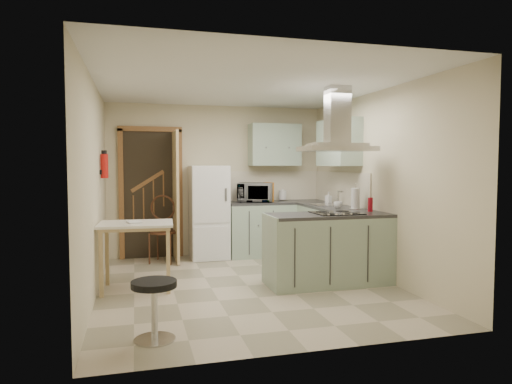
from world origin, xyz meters
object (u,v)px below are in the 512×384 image
object	(u,v)px
drop_leaf_table	(137,256)
microwave	(255,192)
peninsula	(329,249)
fridge	(209,212)
stool	(154,310)
extractor_hood	(337,149)
bentwood_chair	(164,232)

from	to	relation	value
drop_leaf_table	microwave	size ratio (longest dim) A/B	1.54
peninsula	microwave	xyz separation A→B (m)	(-0.45, 1.98, 0.61)
fridge	stool	world-z (taller)	fridge
extractor_hood	stool	world-z (taller)	extractor_hood
fridge	peninsula	world-z (taller)	fridge
peninsula	drop_leaf_table	bearing A→B (deg)	171.42
fridge	extractor_hood	bearing A→B (deg)	-56.21
bentwood_chair	peninsula	bearing A→B (deg)	-18.59
bentwood_chair	microwave	bearing A→B (deg)	30.08
drop_leaf_table	microwave	world-z (taller)	microwave
drop_leaf_table	stool	xyz separation A→B (m)	(0.14, -1.70, -0.15)
extractor_hood	bentwood_chair	size ratio (longest dim) A/B	0.95
extractor_hood	peninsula	bearing A→B (deg)	180.00
stool	bentwood_chair	bearing A→B (deg)	85.11
fridge	drop_leaf_table	distance (m)	2.01
stool	extractor_hood	bearing A→B (deg)	29.94
fridge	microwave	distance (m)	0.84
extractor_hood	bentwood_chair	world-z (taller)	extractor_hood
microwave	peninsula	bearing A→B (deg)	-57.30
fridge	microwave	world-z (taller)	fridge
drop_leaf_table	fridge	bearing A→B (deg)	58.66
bentwood_chair	fridge	bearing A→B (deg)	36.18
bentwood_chair	stool	size ratio (longest dim) A/B	1.79
drop_leaf_table	stool	world-z (taller)	drop_leaf_table
extractor_hood	microwave	distance (m)	2.16
peninsula	stool	bearing A→B (deg)	-148.96
drop_leaf_table	bentwood_chair	xyz separation A→B (m)	(0.41, 1.47, 0.06)
peninsula	extractor_hood	distance (m)	1.27
extractor_hood	microwave	bearing A→B (deg)	105.42
fridge	peninsula	xyz separation A→B (m)	(1.22, -1.98, -0.30)
peninsula	drop_leaf_table	xyz separation A→B (m)	(-2.37, 0.36, -0.04)
extractor_hood	stool	xyz separation A→B (m)	(-2.33, -1.34, -1.46)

